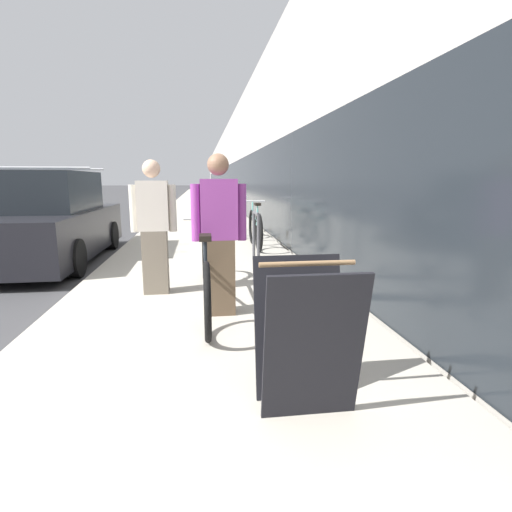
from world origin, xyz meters
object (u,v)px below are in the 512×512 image
person_rider (219,236)px  bike_rack_hoop (256,232)px  tandem_bicycle (205,270)px  cruiser_bike_middle (240,219)px  person_bystander (154,228)px  sandwich_board_sign (306,335)px  parked_sedan_curbside (44,222)px  cruiser_bike_nearest (255,229)px

person_rider → bike_rack_hoop: 2.57m
tandem_bicycle → cruiser_bike_middle: cruiser_bike_middle is taller
tandem_bicycle → person_bystander: size_ratio=1.81×
sandwich_board_sign → parked_sedan_curbside: size_ratio=0.21×
tandem_bicycle → sandwich_board_sign: size_ratio=3.18×
person_rider → person_bystander: person_rider is taller
person_rider → cruiser_bike_middle: person_rider is taller
person_rider → sandwich_board_sign: person_rider is taller
bike_rack_hoop → sandwich_board_sign: bearing=-93.9°
person_rider → parked_sedan_curbside: (-2.99, 3.71, -0.21)m
person_bystander → bike_rack_hoop: (1.44, 1.58, -0.28)m
person_bystander → cruiser_bike_nearest: bearing=62.1°
bike_rack_hoop → cruiser_bike_nearest: cruiser_bike_nearest is taller
person_bystander → cruiser_bike_middle: (1.51, 5.07, -0.41)m
person_rider → bike_rack_hoop: size_ratio=1.89×
tandem_bicycle → cruiser_bike_middle: (0.93, 5.57, 0.01)m
bike_rack_hoop → parked_sedan_curbside: parked_sedan_curbside is taller
person_rider → bike_rack_hoop: bearing=73.9°
person_bystander → cruiser_bike_nearest: 3.51m
person_rider → parked_sedan_curbside: bearing=128.9°
person_bystander → sandwich_board_sign: person_bystander is taller
sandwich_board_sign → cruiser_bike_middle: bearing=87.3°
tandem_bicycle → bike_rack_hoop: tandem_bicycle is taller
person_bystander → parked_sedan_curbside: bearing=128.6°
tandem_bicycle → parked_sedan_curbside: 4.40m
parked_sedan_curbside → person_bystander: bearing=-51.4°
tandem_bicycle → person_rider: size_ratio=1.79×
person_rider → person_bystander: (-0.73, 0.88, -0.01)m
tandem_bicycle → person_rider: (0.14, -0.38, 0.43)m
person_rider → tandem_bicycle: bearing=110.8°
cruiser_bike_middle → parked_sedan_curbside: (-3.78, -2.23, 0.21)m
cruiser_bike_nearest → cruiser_bike_middle: 2.00m
person_rider → cruiser_bike_nearest: size_ratio=0.92×
tandem_bicycle → bike_rack_hoop: 2.25m
person_rider → sandwich_board_sign: bearing=-76.8°
sandwich_board_sign → bike_rack_hoop: bearing=86.1°
tandem_bicycle → cruiser_bike_nearest: (1.05, 3.58, 0.02)m
cruiser_bike_nearest → cruiser_bike_middle: bearing=93.4°
person_rider → sandwich_board_sign: (0.42, -1.79, -0.35)m
person_bystander → tandem_bicycle: bearing=-40.3°
cruiser_bike_middle → parked_sedan_curbside: parked_sedan_curbside is taller
tandem_bicycle → parked_sedan_curbside: size_ratio=0.66×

